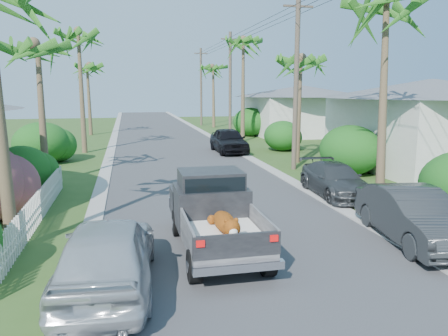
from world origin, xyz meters
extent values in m
plane|color=#32511E|center=(0.00, 0.00, 0.00)|extent=(120.00, 120.00, 0.00)
cube|color=#38383A|center=(0.00, 25.00, 0.01)|extent=(8.00, 100.00, 0.02)
cube|color=#A5A39E|center=(-4.30, 25.00, 0.03)|extent=(0.60, 100.00, 0.06)
cube|color=#A5A39E|center=(4.30, 25.00, 0.03)|extent=(0.60, 100.00, 0.06)
cylinder|color=black|center=(-1.76, 0.23, 0.38)|extent=(0.28, 0.76, 0.76)
cylinder|color=black|center=(-0.06, 0.23, 0.38)|extent=(0.28, 0.76, 0.76)
cylinder|color=black|center=(-1.76, 3.48, 0.38)|extent=(0.28, 0.76, 0.76)
cylinder|color=black|center=(-0.06, 3.48, 0.38)|extent=(0.28, 0.76, 0.76)
cube|color=gray|center=(-0.91, 0.88, 0.62)|extent=(1.90, 2.40, 0.24)
cube|color=gray|center=(-1.83, 0.88, 1.00)|extent=(0.06, 2.40, 0.55)
cube|color=gray|center=(0.01, 0.88, 1.00)|extent=(0.06, 2.40, 0.55)
cube|color=black|center=(-0.91, -0.29, 0.98)|extent=(1.92, 0.08, 0.52)
cube|color=silver|center=(-0.91, -0.45, 0.55)|extent=(1.98, 0.18, 0.18)
cube|color=red|center=(-1.71, -0.34, 1.10)|extent=(0.18, 0.05, 0.14)
cube|color=red|center=(-0.11, -0.34, 1.10)|extent=(0.18, 0.05, 0.14)
cube|color=black|center=(-0.91, 2.73, 1.05)|extent=(1.94, 1.65, 1.10)
cube|color=black|center=(-0.91, 2.73, 1.78)|extent=(1.70, 1.35, 0.55)
cube|color=black|center=(-0.91, 2.06, 1.75)|extent=(1.60, 0.05, 0.45)
cube|color=black|center=(-0.91, 3.98, 0.90)|extent=(1.94, 1.20, 0.80)
cube|color=white|center=(-0.91, 0.88, 0.82)|extent=(1.70, 2.10, 0.16)
ellipsoid|color=orange|center=(-0.91, 0.98, 1.12)|extent=(0.48, 1.25, 0.43)
sphere|color=orange|center=(-0.91, 0.23, 1.20)|extent=(0.40, 0.40, 0.40)
ellipsoid|color=white|center=(-0.91, 0.98, 1.02)|extent=(0.32, 0.86, 0.18)
imported|color=#292C2E|center=(4.62, 1.49, 0.76)|extent=(2.19, 4.77, 1.52)
imported|color=#34373A|center=(5.00, 7.00, 0.64)|extent=(2.04, 4.53, 1.29)
imported|color=black|center=(3.60, 19.91, 0.83)|extent=(2.01, 4.87, 1.65)
imported|color=silver|center=(-3.60, 0.25, 0.81)|extent=(2.26, 4.88, 1.62)
cone|color=brown|center=(-6.80, 12.00, 3.10)|extent=(0.36, 0.61, 6.21)
cone|color=brown|center=(-6.00, 22.00, 4.00)|extent=(0.36, 0.36, 8.00)
cone|color=brown|center=(-6.50, 34.00, 3.25)|extent=(0.36, 0.75, 6.51)
cone|color=brown|center=(6.30, 6.00, 3.75)|extent=(0.36, 0.73, 7.51)
cone|color=brown|center=(6.60, 15.00, 3.00)|extent=(0.36, 0.54, 6.01)
cone|color=brown|center=(6.20, 26.00, 4.10)|extent=(0.36, 0.36, 8.20)
cone|color=brown|center=(6.50, 40.00, 3.40)|extent=(0.36, 0.63, 6.81)
ellipsoid|color=#184E16|center=(-7.40, 10.00, 1.00)|extent=(2.40, 2.64, 2.00)
ellipsoid|color=#184E16|center=(-8.00, 18.00, 1.20)|extent=(3.20, 3.52, 2.40)
ellipsoid|color=#184E16|center=(7.80, 11.00, 1.25)|extent=(3.00, 3.30, 2.50)
ellipsoid|color=#184E16|center=(7.50, 20.00, 1.05)|extent=(2.60, 2.86, 2.10)
ellipsoid|color=#184E16|center=(8.00, 30.00, 1.30)|extent=(3.20, 3.52, 2.60)
cube|color=white|center=(-6.00, 5.50, 0.50)|extent=(0.10, 11.00, 1.00)
cube|color=silver|center=(13.00, 12.00, 1.90)|extent=(8.00, 9.00, 3.80)
cone|color=#595B60|center=(13.00, 12.00, 4.30)|extent=(6.48, 6.48, 1.00)
cube|color=silver|center=(13.00, 30.00, 1.80)|extent=(9.00, 8.00, 3.60)
cone|color=#595B60|center=(13.00, 30.00, 4.10)|extent=(6.48, 6.48, 1.00)
cylinder|color=brown|center=(5.60, 13.00, 4.50)|extent=(0.26, 0.26, 9.00)
cube|color=brown|center=(5.60, 13.00, 8.40)|extent=(1.60, 0.10, 0.10)
cylinder|color=brown|center=(5.60, 28.00, 4.50)|extent=(0.26, 0.26, 9.00)
cube|color=brown|center=(5.60, 28.00, 8.40)|extent=(1.60, 0.10, 0.10)
cylinder|color=brown|center=(5.60, 43.00, 4.50)|extent=(0.26, 0.26, 9.00)
cube|color=brown|center=(5.60, 43.00, 8.40)|extent=(1.60, 0.10, 0.10)
camera|label=1|loc=(-3.09, -8.83, 4.25)|focal=35.00mm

